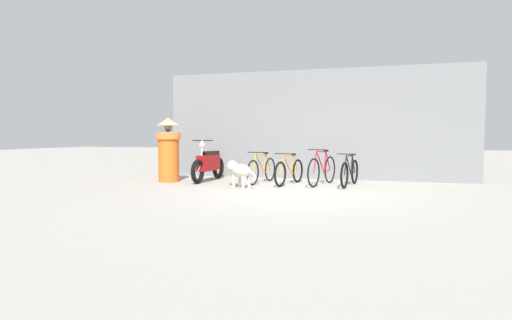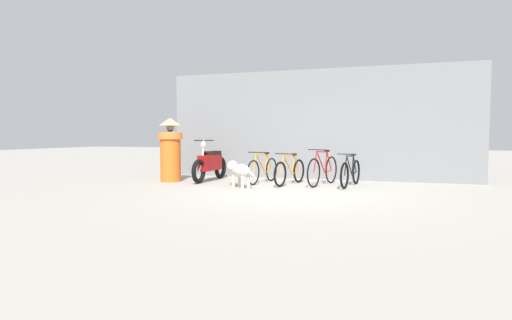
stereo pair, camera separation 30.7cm
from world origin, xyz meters
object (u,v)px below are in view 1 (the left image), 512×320
Objects in this scene: person_in_robes at (169,149)px; bicycle_0 at (262,170)px; bicycle_2 at (322,170)px; motorcycle at (209,165)px; bicycle_1 at (289,172)px; stray_dog at (239,170)px; bicycle_3 at (350,172)px.

bicycle_0 is at bearing -139.91° from person_in_robes.
bicycle_2 is 3.10m from motorcycle.
person_in_robes reaches higher than bicycle_1.
stray_dog is 0.56× the size of person_in_robes.
bicycle_3 is at bearing -118.06° from stray_dog.
motorcycle is (-2.29, 0.17, 0.12)m from bicycle_1.
motorcycle is at bearing -79.91° from bicycle_3.
bicycle_1 is 3.31m from person_in_robes.
bicycle_0 reaches higher than bicycle_1.
bicycle_3 is (2.25, -0.01, -0.01)m from bicycle_0.
bicycle_3 is at bearing 108.28° from bicycle_1.
bicycle_3 is 1.72× the size of stray_dog.
bicycle_0 is 2.25m from bicycle_3.
bicycle_0 is 1.57m from bicycle_2.
bicycle_1 is at bearing 88.28° from motorcycle.
bicycle_1 is at bearing -144.34° from person_in_robes.
motorcycle reaches higher than bicycle_2.
bicycle_0 is 2.59m from person_in_robes.
bicycle_0 is 0.77m from bicycle_1.
person_in_robes is (-2.50, -0.40, 0.53)m from bicycle_0.
person_in_robes reaches higher than bicycle_0.
person_in_robes is at bearing 21.62° from stray_dog.
bicycle_1 is 0.96× the size of person_in_robes.
person_in_robes reaches higher than motorcycle.
bicycle_1 is 1.40m from stray_dog.
motorcycle is at bearing -74.85° from bicycle_2.
motorcycle is (-1.53, 0.04, 0.10)m from bicycle_0.
bicycle_0 is 0.85× the size of motorcycle.
bicycle_1 is 1.71× the size of stray_dog.
bicycle_0 reaches higher than bicycle_3.
bicycle_3 is 4.79m from person_in_robes.
stray_dog is (-0.27, -1.09, 0.07)m from bicycle_0.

